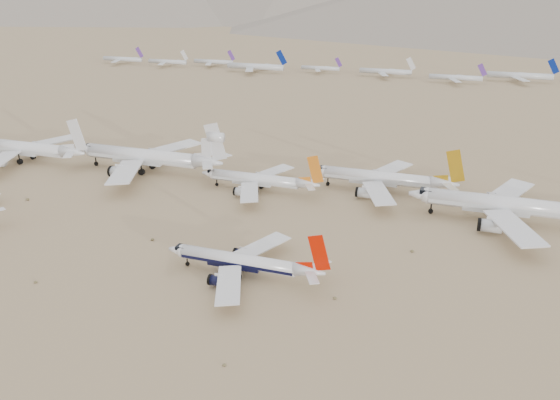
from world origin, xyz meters
name	(u,v)px	position (x,y,z in m)	size (l,w,h in m)	color
ground	(232,284)	(0.00, 0.00, 0.00)	(7000.00, 7000.00, 0.00)	#937D55
main_airliner	(245,262)	(1.33, 4.55, 3.82)	(39.35, 38.44, 13.89)	silver
row2_navy_widebody	(509,206)	(62.29, 59.42, 5.53)	(55.69, 54.46, 19.81)	silver
row2_gold_tail	(383,178)	(23.15, 73.35, 4.83)	(48.53, 47.46, 17.28)	silver
row2_orange_tail	(260,180)	(-16.35, 60.19, 4.14)	(41.34, 40.44, 14.75)	silver
row2_white_trijet	(150,157)	(-62.50, 65.58, 6.17)	(60.13, 58.77, 21.31)	silver
row2_white_twin	(26,149)	(-115.82, 60.80, 5.48)	(54.52, 53.35, 19.48)	silver
distant_storage_row	(377,71)	(-22.64, 324.27, 4.44)	(506.52, 66.41, 16.26)	silver
desert_scrub	(100,316)	(-20.73, -21.89, 0.28)	(233.60, 121.67, 0.63)	brown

